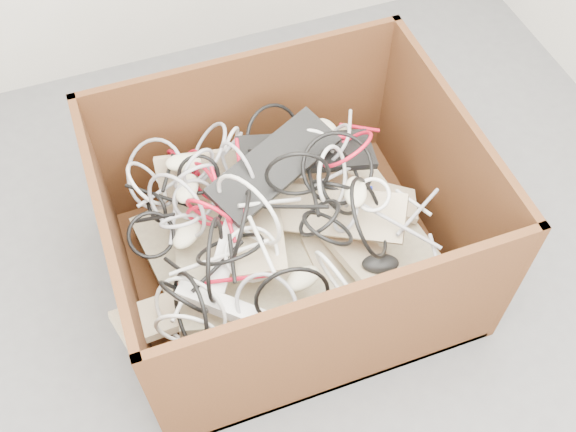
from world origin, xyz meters
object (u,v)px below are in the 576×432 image
object	(u,v)px
power_strip_left	(229,243)
power_strip_right	(223,306)
cardboard_box	(286,247)
vga_plug	(365,192)

from	to	relation	value
power_strip_left	power_strip_right	xyz separation A→B (m)	(-0.07, -0.18, -0.03)
cardboard_box	power_strip_left	world-z (taller)	cardboard_box
power_strip_left	power_strip_right	distance (m)	0.19
cardboard_box	vga_plug	bearing A→B (deg)	-1.29
vga_plug	power_strip_right	bearing A→B (deg)	-134.70
power_strip_right	power_strip_left	bearing A→B (deg)	105.62
cardboard_box	power_strip_right	xyz separation A→B (m)	(-0.27, -0.22, 0.17)
power_strip_left	vga_plug	distance (m)	0.45
cardboard_box	vga_plug	xyz separation A→B (m)	(0.26, -0.01, 0.18)
power_strip_right	vga_plug	size ratio (longest dim) A/B	5.96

